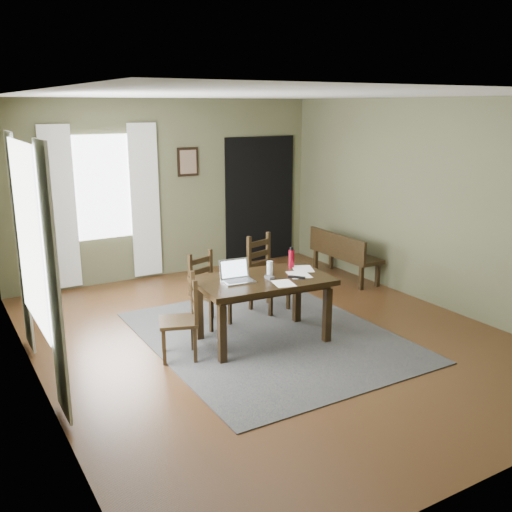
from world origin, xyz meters
TOP-DOWN VIEW (x-y plane):
  - ground at (0.00, 0.00)m, footprint 5.00×6.00m
  - room_shell at (0.00, 0.00)m, footprint 5.02×6.02m
  - rug at (0.00, 0.00)m, footprint 2.60×3.20m
  - dining_table at (-0.12, -0.06)m, footprint 1.54×1.00m
  - chair_end at (-1.08, -0.02)m, footprint 0.50×0.50m
  - chair_back_left at (-0.43, 0.70)m, footprint 0.49×0.49m
  - chair_back_right at (0.46, 0.81)m, footprint 0.53×0.53m
  - bench at (2.15, 1.35)m, footprint 0.41×1.29m
  - laptop at (-0.42, 0.01)m, footprint 0.36×0.30m
  - computer_mouse at (-0.08, -0.12)m, footprint 0.07×0.11m
  - tv_remote at (0.20, -0.25)m, footprint 0.16×0.18m
  - drinking_glass at (0.02, 0.02)m, footprint 0.09×0.09m
  - water_bottle at (0.40, 0.16)m, footprint 0.09×0.09m
  - paper_b at (0.30, -0.16)m, footprint 0.31×0.35m
  - paper_d at (0.47, 0.02)m, footprint 0.33×0.36m
  - paper_e at (-0.03, -0.34)m, footprint 0.26×0.31m
  - window_left at (-2.47, 0.20)m, footprint 0.01×1.30m
  - window_back at (-1.00, 2.97)m, footprint 1.00×0.01m
  - curtain_left_near at (-2.44, -0.62)m, footprint 0.03×0.48m
  - curtain_left_far at (-2.44, 1.02)m, footprint 0.03×0.48m
  - curtain_back_left at (-1.62, 2.94)m, footprint 0.44×0.03m
  - curtain_back_right at (-0.38, 2.94)m, footprint 0.44×0.03m
  - framed_picture at (0.35, 2.97)m, footprint 0.34×0.03m
  - doorway_back at (1.65, 2.97)m, footprint 1.30×0.03m

SIDE VIEW (x-z plane):
  - ground at x=0.00m, z-range -0.01..0.00m
  - rug at x=0.00m, z-range 0.00..0.01m
  - bench at x=2.15m, z-range 0.07..0.80m
  - chair_back_left at x=-0.43m, z-range -0.01..0.88m
  - chair_end at x=-1.08m, z-range -0.01..0.89m
  - chair_back_right at x=0.46m, z-range -0.01..0.97m
  - dining_table at x=-0.12m, z-range 0.29..1.02m
  - paper_e at x=-0.03m, z-range 0.75..0.75m
  - paper_d at x=0.47m, z-range 0.75..0.75m
  - paper_b at x=0.30m, z-range 0.75..0.75m
  - tv_remote at x=0.20m, z-range 0.75..0.76m
  - computer_mouse at x=-0.08m, z-range 0.75..0.78m
  - laptop at x=-0.42m, z-range 0.69..0.92m
  - drinking_glass at x=0.02m, z-range 0.75..0.90m
  - water_bottle at x=0.40m, z-range 0.74..0.98m
  - doorway_back at x=1.65m, z-range 0.00..2.10m
  - curtain_left_near at x=-2.44m, z-range 0.05..2.35m
  - curtain_left_far at x=-2.44m, z-range 0.05..2.35m
  - curtain_back_left at x=-1.62m, z-range 0.05..2.35m
  - curtain_back_right at x=-0.38m, z-range 0.05..2.35m
  - window_left at x=-2.47m, z-range 0.60..2.30m
  - window_back at x=-1.00m, z-range 0.70..2.20m
  - framed_picture at x=0.35m, z-range 1.53..1.97m
  - room_shell at x=0.00m, z-range 0.45..3.16m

